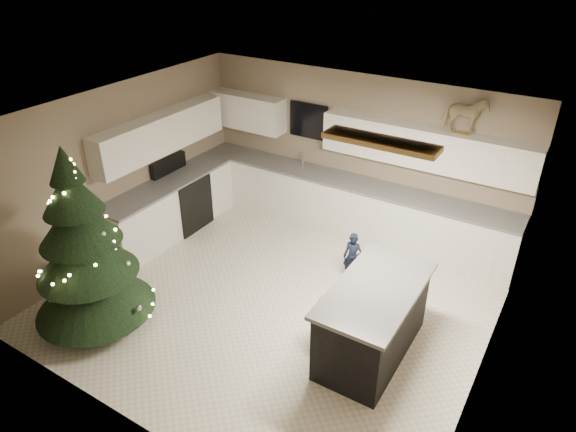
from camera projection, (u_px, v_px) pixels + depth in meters
The scene contains 8 objects.
ground_plane at pixel (275, 298), 7.16m from camera, with size 5.50×5.50×0.00m, color beige.
room_shell at pixel (275, 186), 6.29m from camera, with size 5.52×5.02×2.61m.
cabinetry at pixel (282, 190), 8.43m from camera, with size 5.50×3.20×2.00m.
island at pixel (373, 320), 6.04m from camera, with size 0.90×1.70×0.95m.
bar_stool at pixel (331, 312), 6.17m from camera, with size 0.33×0.33×0.64m.
christmas_tree at pixel (85, 257), 6.25m from camera, with size 1.54×1.49×2.46m.
toddler at pixel (352, 257), 7.36m from camera, with size 0.28×0.18×0.76m, color black.
rocking_horse at pixel (464, 115), 7.03m from camera, with size 0.65×0.49×0.52m.
Camera 1 is at (3.13, -4.74, 4.51)m, focal length 32.00 mm.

